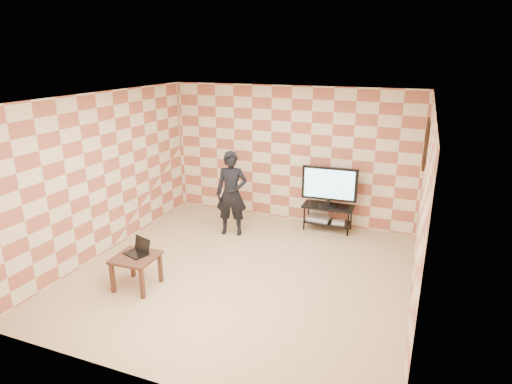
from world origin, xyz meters
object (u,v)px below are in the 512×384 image
Objects in this scene: tv_stand at (328,212)px; person at (232,194)px; tv at (329,185)px; side_table at (136,262)px.

tv_stand is 1.90m from person.
tv is 1.85m from person.
tv_stand is 0.56m from tv.
person is (-1.66, -0.82, 0.43)m from tv_stand.
tv_stand is 0.91× the size of tv.
person reaches higher than tv.
tv_stand is at bearing 12.32° from person.
tv_stand is at bearing 87.14° from tv.
person reaches higher than side_table.
side_table is (-2.15, -3.12, 0.05)m from tv_stand.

